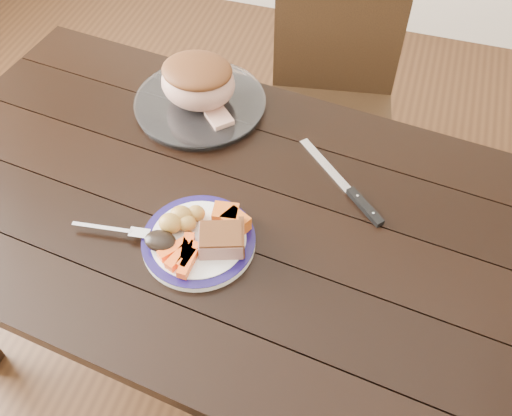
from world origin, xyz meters
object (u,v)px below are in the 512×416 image
(chair_far, at_px, (332,95))
(roast_joint, at_px, (198,83))
(serving_platter, at_px, (200,104))
(dinner_plate, at_px, (199,241))
(pork_slice, at_px, (221,240))
(fork, at_px, (117,230))
(dining_table, at_px, (227,231))
(carving_knife, at_px, (355,196))

(chair_far, height_order, roast_joint, chair_far)
(serving_platter, height_order, roast_joint, roast_joint)
(chair_far, bearing_deg, dinner_plate, 71.13)
(chair_far, relative_size, roast_joint, 4.73)
(pork_slice, bearing_deg, chair_far, 84.63)
(dinner_plate, distance_m, fork, 0.18)
(dining_table, bearing_deg, carving_knife, 22.93)
(dining_table, distance_m, chair_far, 0.76)
(chair_far, bearing_deg, fork, 60.51)
(dinner_plate, bearing_deg, roast_joint, 110.31)
(pork_slice, height_order, carving_knife, pork_slice)
(roast_joint, relative_size, carving_knife, 0.79)
(serving_platter, xyz_separation_m, pork_slice, (0.21, -0.43, 0.03))
(carving_knife, bearing_deg, pork_slice, -93.40)
(carving_knife, bearing_deg, dinner_plate, -99.71)
(chair_far, distance_m, fork, 0.97)
(dining_table, xyz_separation_m, carving_knife, (0.28, 0.12, 0.10))
(chair_far, xyz_separation_m, serving_platter, (-0.29, -0.42, 0.23))
(dinner_plate, xyz_separation_m, pork_slice, (0.06, -0.00, 0.03))
(pork_slice, height_order, fork, pork_slice)
(serving_platter, relative_size, roast_joint, 1.75)
(pork_slice, xyz_separation_m, carving_knife, (0.25, 0.24, -0.04))
(dining_table, bearing_deg, serving_platter, 120.10)
(fork, bearing_deg, carving_knife, 21.45)
(dinner_plate, distance_m, serving_platter, 0.46)
(chair_far, xyz_separation_m, carving_knife, (0.17, -0.62, 0.23))
(chair_far, relative_size, dinner_plate, 3.71)
(roast_joint, bearing_deg, dinner_plate, -69.69)
(serving_platter, bearing_deg, dining_table, -59.90)
(dining_table, height_order, chair_far, chair_far)
(dining_table, relative_size, carving_knife, 6.78)
(dining_table, height_order, fork, fork)
(dinner_plate, relative_size, carving_knife, 1.01)
(carving_knife, bearing_deg, dining_table, -114.39)
(dining_table, bearing_deg, dinner_plate, -101.25)
(dinner_plate, height_order, pork_slice, pork_slice)
(dinner_plate, bearing_deg, serving_platter, 110.31)
(dinner_plate, distance_m, carving_knife, 0.38)
(fork, relative_size, carving_knife, 0.71)
(fork, bearing_deg, dining_table, 28.63)
(fork, height_order, roast_joint, roast_joint)
(dinner_plate, relative_size, fork, 1.41)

